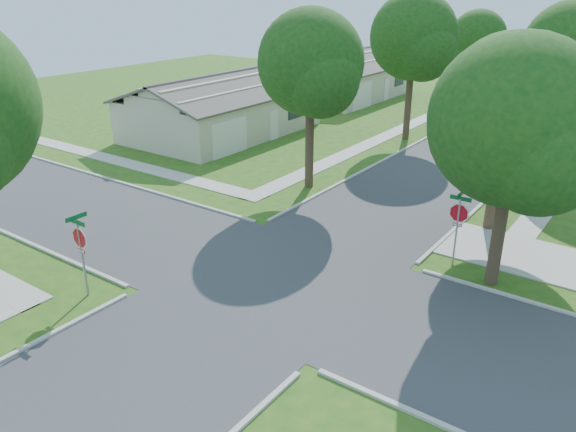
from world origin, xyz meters
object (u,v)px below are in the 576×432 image
at_px(house_nw_far, 345,80).
at_px(car_curb_east, 545,130).
at_px(tree_e_near, 508,99).
at_px(tree_w_near, 312,68).
at_px(tree_e_mid, 572,54).
at_px(tree_w_mid, 414,41).
at_px(tree_w_far, 478,41).
at_px(stop_sign_sw, 80,241).
at_px(tree_ne_corner, 517,130).
at_px(house_nw_near, 223,112).
at_px(car_curb_west, 524,98).
at_px(stop_sign_ne, 458,216).

distance_m(house_nw_far, car_curb_east, 20.20).
height_order(tree_e_near, tree_w_near, tree_w_near).
relative_size(tree_e_mid, car_curb_east, 1.99).
xyz_separation_m(tree_e_near, tree_w_mid, (-9.39, 12.00, 0.85)).
distance_m(tree_e_near, tree_w_far, 26.71).
bearing_deg(tree_e_mid, tree_w_near, -128.08).
bearing_deg(house_nw_far, tree_w_near, -63.73).
relative_size(stop_sign_sw, tree_e_near, 0.36).
distance_m(tree_ne_corner, house_nw_near, 25.15).
xyz_separation_m(stop_sign_sw, car_curb_west, (3.50, 42.48, -1.39)).
distance_m(tree_w_far, house_nw_near, 22.49).
distance_m(stop_sign_sw, tree_w_near, 14.30).
xyz_separation_m(stop_sign_ne, tree_w_mid, (-9.34, 16.31, 4.46)).
height_order(house_nw_near, house_nw_far, same).
distance_m(tree_w_mid, tree_w_far, 13.04).
relative_size(tree_e_mid, car_curb_west, 2.10).
xyz_separation_m(tree_w_far, tree_ne_corner, (11.01, -29.80, 0.09)).
bearing_deg(tree_ne_corner, tree_w_mid, 123.22).
bearing_deg(house_nw_near, tree_e_near, -16.11).
height_order(stop_sign_ne, tree_ne_corner, tree_ne_corner).
bearing_deg(tree_e_near, house_nw_far, 132.06).
bearing_deg(stop_sign_ne, stop_sign_sw, -135.00).
bearing_deg(house_nw_near, tree_w_mid, 27.90).
bearing_deg(tree_ne_corner, car_curb_west, 102.69).
xyz_separation_m(tree_e_mid, tree_w_far, (-9.41, 13.00, -0.75)).
xyz_separation_m(stop_sign_sw, tree_ne_corner, (11.06, 8.91, 3.56)).
bearing_deg(car_curb_east, tree_w_far, 136.45).
xyz_separation_m(tree_w_near, house_nw_near, (-11.35, 5.99, -4.60)).
xyz_separation_m(stop_sign_sw, tree_w_near, (0.06, 13.71, 4.08)).
bearing_deg(tree_w_far, tree_w_mid, -89.95).
bearing_deg(house_nw_near, tree_w_far, 59.18).
bearing_deg(stop_sign_sw, tree_w_far, 89.93).
bearing_deg(tree_w_near, car_curb_west, 83.17).
xyz_separation_m(tree_e_near, house_nw_near, (-20.74, 5.99, -4.13)).
bearing_deg(house_nw_near, tree_w_near, -27.83).
xyz_separation_m(tree_e_near, tree_w_near, (-9.40, 0.00, 0.47)).
bearing_deg(stop_sign_ne, tree_w_far, 107.70).
bearing_deg(stop_sign_sw, tree_e_mid, 69.80).
height_order(tree_e_near, house_nw_near, tree_e_near).
relative_size(tree_w_mid, tree_w_far, 1.19).
bearing_deg(car_curb_east, house_nw_near, -147.83).
bearing_deg(tree_w_far, stop_sign_sw, -90.07).
bearing_deg(car_curb_west, tree_w_near, 90.66).
xyz_separation_m(tree_e_mid, tree_w_mid, (-9.40, 0.00, 0.24)).
xyz_separation_m(tree_w_near, car_curb_west, (3.44, 28.77, -5.48)).
bearing_deg(tree_e_near, car_curb_east, 95.30).
distance_m(house_nw_near, car_curb_east, 22.01).
relative_size(tree_w_near, tree_ne_corner, 1.04).
distance_m(stop_sign_ne, house_nw_far, 34.26).
height_order(tree_e_mid, tree_w_near, tree_e_mid).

